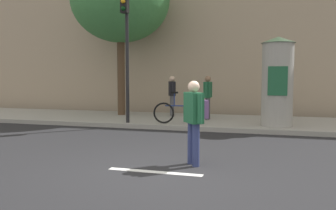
# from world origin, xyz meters

# --- Properties ---
(ground_plane) EXTENTS (80.00, 80.00, 0.00)m
(ground_plane) POSITION_xyz_m (0.00, 0.00, 0.00)
(ground_plane) COLOR #232326
(sidewalk_curb) EXTENTS (36.00, 4.00, 0.15)m
(sidewalk_curb) POSITION_xyz_m (0.00, 7.00, 0.07)
(sidewalk_curb) COLOR #9E9B93
(sidewalk_curb) RESTS_ON ground_plane
(lane_markings) EXTENTS (25.80, 0.16, 0.01)m
(lane_markings) POSITION_xyz_m (0.00, 0.00, 0.00)
(lane_markings) COLOR silver
(lane_markings) RESTS_ON ground_plane
(building_backdrop) EXTENTS (36.00, 5.00, 8.35)m
(building_backdrop) POSITION_xyz_m (0.00, 12.00, 4.17)
(building_backdrop) COLOR tan
(building_backdrop) RESTS_ON ground_plane
(traffic_light) EXTENTS (0.24, 0.45, 4.47)m
(traffic_light) POSITION_xyz_m (-2.76, 5.24, 3.15)
(traffic_light) COLOR black
(traffic_light) RESTS_ON sidewalk_curb
(poster_column) EXTENTS (1.08, 1.08, 2.86)m
(poster_column) POSITION_xyz_m (2.20, 5.86, 1.60)
(poster_column) COLOR #9E9B93
(poster_column) RESTS_ON sidewalk_curb
(street_tree) EXTENTS (4.05, 4.05, 6.44)m
(street_tree) POSITION_xyz_m (-4.01, 7.66, 4.85)
(street_tree) COLOR #4C3826
(street_tree) RESTS_ON sidewalk_curb
(pedestrian_in_dark_shirt) EXTENTS (0.53, 0.54, 1.67)m
(pedestrian_in_dark_shirt) POSITION_xyz_m (0.59, 0.73, 1.00)
(pedestrian_in_dark_shirt) COLOR navy
(pedestrian_in_dark_shirt) RESTS_ON ground_plane
(pedestrian_with_bag) EXTENTS (0.39, 0.56, 1.62)m
(pedestrian_with_bag) POSITION_xyz_m (-1.86, 7.84, 1.10)
(pedestrian_with_bag) COLOR #4C4C51
(pedestrian_with_bag) RESTS_ON sidewalk_curb
(pedestrian_tallest) EXTENTS (0.25, 0.68, 1.63)m
(pedestrian_tallest) POSITION_xyz_m (-0.25, 7.02, 1.11)
(pedestrian_tallest) COLOR #4C4C51
(pedestrian_tallest) RESTS_ON sidewalk_curb
(bicycle_leaning) EXTENTS (1.76, 0.30, 1.09)m
(bicycle_leaning) POSITION_xyz_m (-0.98, 5.56, 0.54)
(bicycle_leaning) COLOR black
(bicycle_leaning) RESTS_ON sidewalk_curb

